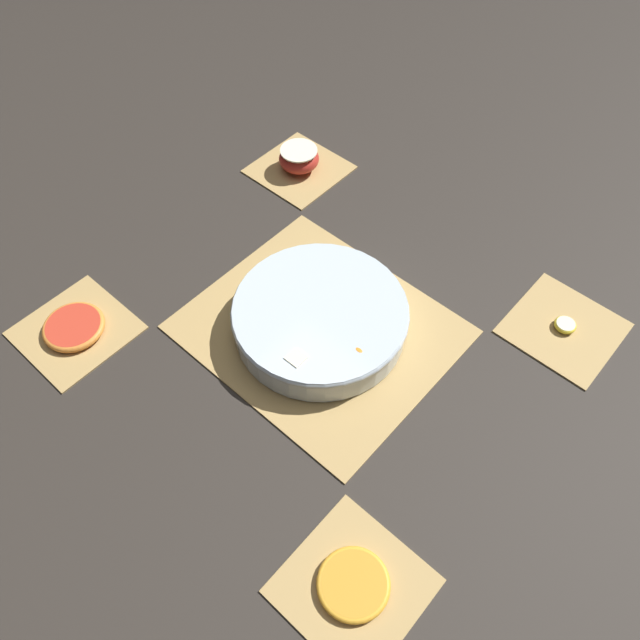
{
  "coord_description": "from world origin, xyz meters",
  "views": [
    {
      "loc": [
        0.4,
        -0.44,
        0.83
      ],
      "look_at": [
        0.0,
        0.0,
        0.03
      ],
      "focal_mm": 35.0,
      "sensor_mm": 36.0,
      "label": 1
    }
  ],
  "objects_px": {
    "banana_coin_single": "(565,325)",
    "grapefruit_slice": "(74,327)",
    "apple_half": "(299,158)",
    "orange_slice_whole": "(353,584)",
    "fruit_salad_bowl": "(320,317)"
  },
  "relations": [
    {
      "from": "apple_half",
      "to": "grapefruit_slice",
      "type": "xyz_separation_m",
      "value": [
        0.0,
        -0.54,
        -0.02
      ]
    },
    {
      "from": "orange_slice_whole",
      "to": "grapefruit_slice",
      "type": "height_order",
      "value": "grapefruit_slice"
    },
    {
      "from": "fruit_salad_bowl",
      "to": "banana_coin_single",
      "type": "relative_size",
      "value": 7.88
    },
    {
      "from": "apple_half",
      "to": "banana_coin_single",
      "type": "xyz_separation_m",
      "value": [
        0.59,
        0.0,
        -0.02
      ]
    },
    {
      "from": "banana_coin_single",
      "to": "orange_slice_whole",
      "type": "bearing_deg",
      "value": -90.0
    },
    {
      "from": "apple_half",
      "to": "orange_slice_whole",
      "type": "xyz_separation_m",
      "value": [
        0.59,
        -0.54,
        -0.02
      ]
    },
    {
      "from": "orange_slice_whole",
      "to": "banana_coin_single",
      "type": "bearing_deg",
      "value": 90.0
    },
    {
      "from": "fruit_salad_bowl",
      "to": "banana_coin_single",
      "type": "bearing_deg",
      "value": 42.2
    },
    {
      "from": "fruit_salad_bowl",
      "to": "apple_half",
      "type": "bearing_deg",
      "value": 137.81
    },
    {
      "from": "orange_slice_whole",
      "to": "grapefruit_slice",
      "type": "bearing_deg",
      "value": 180.0
    },
    {
      "from": "banana_coin_single",
      "to": "grapefruit_slice",
      "type": "xyz_separation_m",
      "value": [
        -0.59,
        -0.54,
        0.0
      ]
    },
    {
      "from": "banana_coin_single",
      "to": "grapefruit_slice",
      "type": "distance_m",
      "value": 0.8
    },
    {
      "from": "banana_coin_single",
      "to": "grapefruit_slice",
      "type": "relative_size",
      "value": 0.36
    },
    {
      "from": "orange_slice_whole",
      "to": "apple_half",
      "type": "bearing_deg",
      "value": 137.82
    },
    {
      "from": "orange_slice_whole",
      "to": "grapefruit_slice",
      "type": "distance_m",
      "value": 0.59
    }
  ]
}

